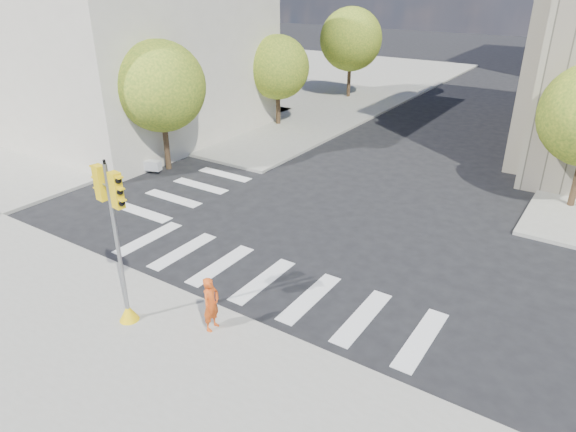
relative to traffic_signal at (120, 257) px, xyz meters
name	(u,v)px	position (x,y,z in m)	size (l,w,h in m)	color
ground	(298,256)	(1.95, 5.96, -2.21)	(160.00, 160.00, 0.00)	black
sidewalk_far_left	(267,81)	(-18.05, 31.96, -2.13)	(28.00, 40.00, 0.15)	gray
classical_building	(95,22)	(-18.05, 13.96, 4.23)	(19.00, 15.00, 12.70)	beige
tree_lw_near	(160,87)	(-8.55, 9.96, 1.99)	(4.40, 4.40, 6.41)	#382616
tree_lw_mid	(278,67)	(-8.55, 19.96, 1.55)	(4.00, 4.00, 5.77)	#382616
tree_lw_far	(351,39)	(-8.55, 29.96, 2.33)	(4.80, 4.80, 6.95)	#382616
traffic_signal	(120,257)	(0.00, 0.00, 0.00)	(1.08, 0.56, 4.83)	yellow
photographer	(211,304)	(2.25, 1.03, -1.25)	(0.59, 0.39, 1.62)	#D34A13
planter_wall	(108,161)	(-11.21, 8.31, -1.81)	(6.00, 0.40, 0.50)	silver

